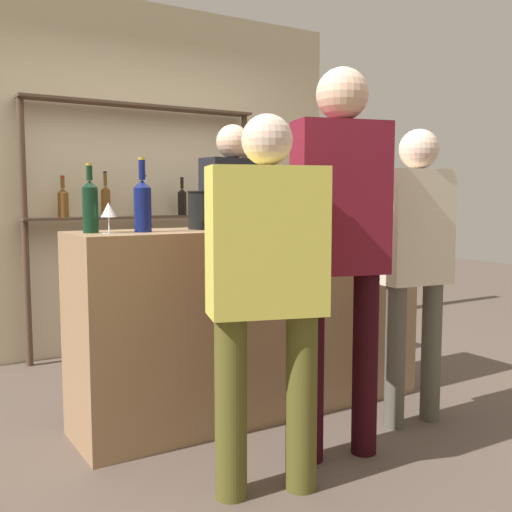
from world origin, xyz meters
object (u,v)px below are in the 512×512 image
Objects in this scene: wine_glass at (108,211)px; server_behind_counter at (233,229)px; ice_bucket at (204,210)px; customer_right at (416,251)px; cork_jar at (271,217)px; customer_left at (267,279)px; counter_bottle_1 at (143,204)px; counter_bottle_3 at (247,207)px; customer_center at (340,230)px; counter_bottle_2 at (90,205)px; counter_bottle_5 at (294,205)px; counter_bottle_0 at (342,205)px; counter_bottle_4 at (231,207)px.

server_behind_counter is at bearing 32.77° from wine_glass.
ice_bucket is 0.13× the size of customer_right.
server_behind_counter is at bearing 77.72° from cork_jar.
ice_bucket is at bearing 7.05° from customer_left.
counter_bottle_1 reaches higher than cork_jar.
counter_bottle_3 is 2.35× the size of cork_jar.
customer_center is 1.16× the size of customer_left.
counter_bottle_2 is 1.19m from counter_bottle_5.
server_behind_counter is (0.15, 0.69, -0.11)m from cork_jar.
counter_bottle_0 is 0.86× the size of counter_bottle_1.
counter_bottle_5 is 0.21× the size of customer_right.
wine_glass is at bearing 43.99° from customer_left.
customer_left reaches higher than counter_bottle_3.
counter_bottle_4 is at bearing 105.27° from counter_bottle_3.
counter_bottle_2 is 2.57× the size of cork_jar.
counter_bottle_0 is 1.64m from counter_bottle_2.
counter_bottle_0 is at bearing 2.03° from counter_bottle_2.
customer_right is (0.93, -0.67, -0.22)m from ice_bucket.
counter_bottle_1 is 0.24× the size of customer_left.
counter_bottle_1 is 1.19× the size of counter_bottle_3.
counter_bottle_2 is 2.26× the size of wine_glass.
wine_glass is at bearing -170.77° from ice_bucket.
counter_bottle_5 is at bearing 0.96° from counter_bottle_1.
customer_center is (-0.71, -0.82, -0.10)m from counter_bottle_0.
counter_bottle_0 is at bearing 10.78° from counter_bottle_3.
counter_bottle_4 is 2.05× the size of wine_glass.
server_behind_counter is 1.10× the size of customer_left.
counter_bottle_0 is 0.76m from server_behind_counter.
customer_center is at bearing -45.13° from counter_bottle_1.
customer_right reaches higher than counter_bottle_4.
ice_bucket is 0.11× the size of customer_center.
customer_left reaches higher than counter_bottle_0.
counter_bottle_2 reaches higher than counter_bottle_0.
counter_bottle_5 is (1.18, -0.05, -0.01)m from counter_bottle_2.
server_behind_counter is (1.10, 0.71, -0.16)m from wine_glass.
cork_jar is (-0.63, -0.12, -0.06)m from counter_bottle_0.
counter_bottle_5 is 0.18m from cork_jar.
counter_bottle_4 is (0.80, 0.03, -0.02)m from counter_bottle_2.
counter_bottle_4 is 0.39m from counter_bottle_5.
cork_jar is (-0.17, -0.01, -0.06)m from counter_bottle_5.
counter_bottle_5 is at bearing 1.39° from wine_glass.
customer_center is (0.10, -0.67, -0.10)m from counter_bottle_3.
counter_bottle_4 is 0.20× the size of customer_left.
ice_bucket is at bearing 1.12° from counter_bottle_2.
counter_bottle_5 is 1.12m from wine_glass.
customer_left reaches higher than wine_glass.
counter_bottle_1 is 0.40m from ice_bucket.
counter_bottle_0 reaches higher than counter_bottle_3.
counter_bottle_4 is 0.24m from cork_jar.
counter_bottle_0 is at bearing 4.99° from wine_glass.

